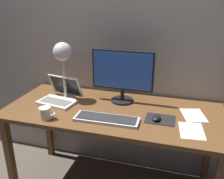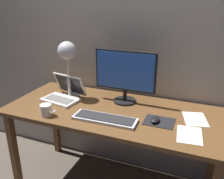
% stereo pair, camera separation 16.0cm
% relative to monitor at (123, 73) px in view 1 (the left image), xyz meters
% --- Properties ---
extents(back_wall, '(4.80, 0.06, 2.60)m').
position_rel_monitor_xyz_m(back_wall, '(-0.03, 0.23, 0.33)').
color(back_wall, '#A8A099').
rests_on(back_wall, ground).
extents(desk, '(1.60, 0.70, 0.74)m').
position_rel_monitor_xyz_m(desk, '(-0.03, -0.17, -0.31)').
color(desk, brown).
rests_on(desk, ground).
extents(monitor, '(0.48, 0.18, 0.41)m').
position_rel_monitor_xyz_m(monitor, '(0.00, 0.00, 0.00)').
color(monitor, black).
rests_on(monitor, desk).
extents(keyboard_main, '(0.44, 0.15, 0.03)m').
position_rel_monitor_xyz_m(keyboard_main, '(-0.02, -0.34, -0.22)').
color(keyboard_main, silver).
rests_on(keyboard_main, desk).
extents(laptop, '(0.32, 0.30, 0.19)m').
position_rel_monitor_xyz_m(laptop, '(-0.47, -0.12, -0.18)').
color(laptop, silver).
rests_on(laptop, desk).
extents(desk_lamp, '(0.15, 0.15, 0.46)m').
position_rel_monitor_xyz_m(desk_lamp, '(-0.45, -0.08, 0.11)').
color(desk_lamp, beige).
rests_on(desk_lamp, desk).
extents(mousepad, '(0.20, 0.16, 0.00)m').
position_rel_monitor_xyz_m(mousepad, '(0.32, -0.23, -0.23)').
color(mousepad, black).
rests_on(mousepad, desk).
extents(mouse, '(0.06, 0.10, 0.03)m').
position_rel_monitor_xyz_m(mouse, '(0.30, -0.24, -0.21)').
color(mouse, black).
rests_on(mouse, mousepad).
extents(coffee_mug, '(0.12, 0.08, 0.08)m').
position_rel_monitor_xyz_m(coffee_mug, '(-0.43, -0.43, -0.19)').
color(coffee_mug, white).
rests_on(coffee_mug, desk).
extents(paper_sheet_near_mouse, '(0.17, 0.23, 0.00)m').
position_rel_monitor_xyz_m(paper_sheet_near_mouse, '(0.53, -0.32, -0.23)').
color(paper_sheet_near_mouse, white).
rests_on(paper_sheet_near_mouse, desk).
extents(paper_sheet_by_keyboard, '(0.20, 0.24, 0.00)m').
position_rel_monitor_xyz_m(paper_sheet_by_keyboard, '(0.54, -0.10, -0.23)').
color(paper_sheet_by_keyboard, white).
rests_on(paper_sheet_by_keyboard, desk).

